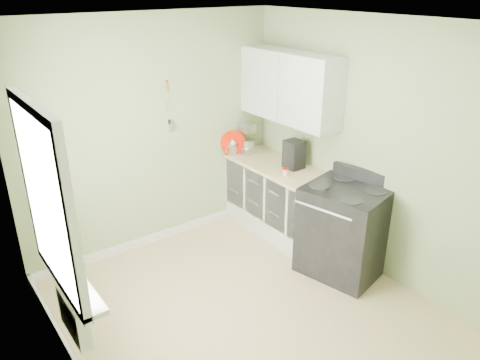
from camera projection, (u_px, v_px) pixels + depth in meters
floor at (248, 314)px, 4.56m from camera, size 3.20×3.60×0.02m
ceiling at (251, 21)px, 3.48m from camera, size 3.20×3.60×0.02m
wall_back at (153, 135)px, 5.36m from camera, size 3.20×0.02×2.70m
wall_left at (60, 245)px, 3.14m from camera, size 0.02×3.60×2.70m
wall_right at (371, 150)px, 4.90m from camera, size 0.02×3.60×2.70m
base_cabinets at (283, 202)px, 5.83m from camera, size 0.60×1.60×0.87m
countertop at (283, 169)px, 5.65m from camera, size 0.64×1.60×0.04m
upper_cabinets at (289, 87)px, 5.41m from camera, size 0.35×1.40×0.80m
window at (46, 202)px, 3.30m from camera, size 0.06×1.14×1.44m
window_sill at (70, 277)px, 3.60m from camera, size 0.18×1.14×0.04m
radiator at (74, 317)px, 3.68m from camera, size 0.12×0.50×0.35m
wall_utensils at (169, 115)px, 5.36m from camera, size 0.02×0.14×0.58m
stove at (343, 230)px, 5.04m from camera, size 0.88×0.95×1.13m
stand_mixer at (244, 138)px, 6.09m from camera, size 0.22×0.37×0.43m
kettle at (232, 147)px, 6.00m from camera, size 0.20×0.12×0.20m
coffee_maker at (294, 155)px, 5.56m from camera, size 0.20×0.21×0.34m
red_tray at (233, 143)px, 5.98m from camera, size 0.32×0.18×0.32m
jar at (285, 172)px, 5.40m from camera, size 0.07×0.07×0.08m
plant_a at (77, 270)px, 3.39m from camera, size 0.18×0.20×0.31m
plant_b at (63, 251)px, 3.62m from camera, size 0.22×0.23×0.32m
plant_c at (62, 252)px, 3.66m from camera, size 0.16×0.16×0.26m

